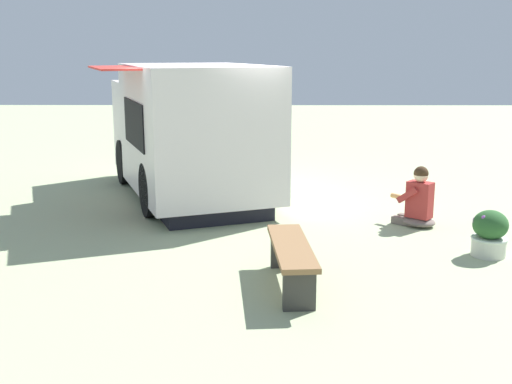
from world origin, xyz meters
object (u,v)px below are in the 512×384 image
person_customer (418,202)px  planter_flowering_far (490,233)px  food_truck (188,134)px  plaza_bench (291,255)px

person_customer → planter_flowering_far: person_customer is taller
food_truck → plaza_bench: size_ratio=3.05×
planter_flowering_far → person_customer: bearing=-157.8°
planter_flowering_far → food_truck: bearing=-128.4°
planter_flowering_far → plaza_bench: bearing=-67.0°
food_truck → person_customer: 4.25m
food_truck → plaza_bench: (4.50, 1.65, -0.77)m
person_customer → plaza_bench: 3.26m
person_customer → plaza_bench: size_ratio=0.55×
person_customer → food_truck: bearing=-117.9°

